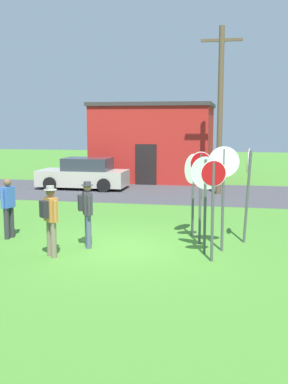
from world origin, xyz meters
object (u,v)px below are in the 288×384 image
Objects in this scene: person_in_teal at (50,216)px; utility_pole at (220,108)px; parked_car_on_street at (84,175)px; stop_sign_far_back at (205,187)px; stop_sign_tallest at (200,184)px; stop_sign_low_front at (248,180)px; person_in_blue at (87,209)px; stop_sign_center_cluster at (213,195)px; person_in_dark_shirt at (8,205)px; stop_sign_rear_right at (193,180)px; stop_sign_nearest at (223,180)px.

utility_pole is at bearing 71.69° from person_in_teal.
stop_sign_far_back is (6.54, -10.34, 0.98)m from parked_car_on_street.
stop_sign_tallest is at bearing 101.57° from stop_sign_far_back.
stop_sign_tallest is at bearing -55.99° from parked_car_on_street.
stop_sign_low_front reaches higher than stop_sign_tallest.
stop_sign_center_cluster is at bearing -10.68° from person_in_blue.
person_in_dark_shirt is (-6.52, -0.80, -0.76)m from stop_sign_low_front.
person_in_teal is (-3.16, -2.75, -0.62)m from stop_sign_rear_right.
stop_sign_far_back is at bearing -89.78° from utility_pole.
person_in_dark_shirt is at bearing -83.84° from parked_car_on_street.
stop_sign_rear_right is 1.39× the size of person_in_dark_shirt.
parked_car_on_street is at bearing 108.80° from person_in_blue.
stop_sign_nearest is at bearing -57.46° from stop_sign_rear_right.
person_in_teal is at bearing -165.03° from stop_sign_far_back.
person_in_dark_shirt is (-5.90, 0.12, -0.86)m from stop_sign_nearest.
parked_car_on_street is 1.69× the size of stop_sign_low_front.
parked_car_on_street is 2.48× the size of person_in_blue.
stop_sign_tallest is at bearing -72.19° from stop_sign_rear_right.
stop_sign_center_cluster is at bearing -101.55° from stop_sign_nearest.
stop_sign_nearest is 1.04× the size of stop_sign_low_front.
stop_sign_low_front is (1.50, -0.45, 0.08)m from stop_sign_rear_right.
stop_sign_center_cluster reaches higher than person_in_teal.
stop_sign_nearest reaches higher than parked_car_on_street.
person_in_dark_shirt is (-5.69, 1.12, -0.62)m from stop_sign_center_cluster.
person_in_blue is at bearing -162.14° from stop_sign_low_front.
stop_sign_far_back is (-1.04, -1.33, -0.05)m from stop_sign_low_front.
person_in_dark_shirt is at bearing -165.97° from stop_sign_rear_right.
stop_sign_center_cluster is at bearing -113.22° from stop_sign_low_front.
parked_car_on_street is 11.39m from stop_sign_tallest.
stop_sign_far_back reaches higher than person_in_teal.
stop_sign_tallest reaches higher than parked_car_on_street.
stop_sign_nearest is (0.20, 0.99, 0.24)m from stop_sign_center_cluster.
stop_sign_low_front is 1.47× the size of person_in_teal.
parked_car_on_street is 1.81× the size of stop_sign_center_cluster.
stop_sign_nearest is 1.52× the size of person_in_blue.
stop_sign_center_cluster is 0.63m from stop_sign_far_back.
stop_sign_rear_right is 1.36× the size of person_in_blue.
person_in_teal is (-3.59, -10.85, -2.83)m from utility_pole.
person_in_teal is 2.39m from person_in_dark_shirt.
person_in_dark_shirt is (-5.29, -0.40, -0.68)m from stop_sign_tallest.
stop_sign_nearest is 1.12m from stop_sign_low_front.
stop_sign_rear_right is 0.89× the size of stop_sign_nearest.
stop_sign_tallest reaches higher than person_in_blue.
parked_car_on_street is at bearing 104.45° from person_in_teal.
person_in_dark_shirt is (-5.44, -9.35, -2.89)m from utility_pole.
stop_sign_center_cluster is at bearing -75.17° from stop_sign_tallest.
person_in_teal is at bearing -108.31° from utility_pole.
parked_car_on_street is at bearing 175.89° from utility_pole.
stop_sign_tallest is 1.42× the size of person_in_blue.
stop_sign_low_front is at bearing 18.09° from stop_sign_tallest.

